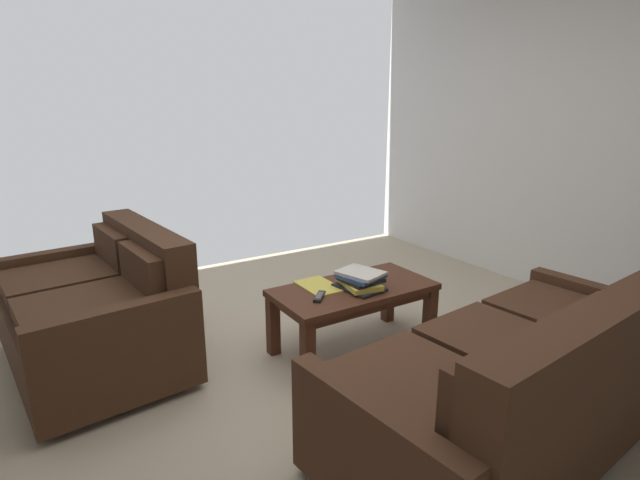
{
  "coord_description": "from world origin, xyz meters",
  "views": [
    {
      "loc": [
        1.31,
        2.17,
        1.6
      ],
      "look_at": [
        -0.04,
        0.03,
        0.88
      ],
      "focal_mm": 28.15,
      "sensor_mm": 36.0,
      "label": 1
    }
  ],
  "objects": [
    {
      "name": "loveseat_near",
      "position": [
        0.94,
        -0.93,
        0.36
      ],
      "size": [
        1.02,
        1.42,
        0.84
      ],
      "color": "black",
      "rests_on": "ground"
    },
    {
      "name": "loose_magazine",
      "position": [
        -0.3,
        -0.38,
        0.44
      ],
      "size": [
        0.21,
        0.32,
        0.01
      ],
      "primitive_type": "cube",
      "rotation": [
        0.0,
        0.0,
        0.0
      ],
      "color": "#E0CC4C",
      "rests_on": "coffee_table"
    },
    {
      "name": "wall_left",
      "position": [
        -2.57,
        0.0,
        1.38
      ],
      "size": [
        0.12,
        4.84,
        2.76
      ],
      "primitive_type": "cube",
      "color": "silver",
      "rests_on": "ground"
    },
    {
      "name": "coffee_table",
      "position": [
        -0.48,
        -0.26,
        0.37
      ],
      "size": [
        1.04,
        0.52,
        0.44
      ],
      "color": "#4C2819",
      "rests_on": "ground"
    },
    {
      "name": "ground_plane",
      "position": [
        0.0,
        0.0,
        -0.0
      ],
      "size": [
        5.14,
        4.84,
        0.01
      ],
      "primitive_type": "cube",
      "color": "#B7A88E"
    },
    {
      "name": "sofa_main",
      "position": [
        -0.6,
        0.95,
        0.35
      ],
      "size": [
        2.01,
        1.08,
        0.84
      ],
      "color": "black",
      "rests_on": "ground"
    },
    {
      "name": "book_stack",
      "position": [
        -0.5,
        -0.22,
        0.49
      ],
      "size": [
        0.29,
        0.33,
        0.11
      ],
      "color": "black",
      "rests_on": "coffee_table"
    },
    {
      "name": "tv_remote",
      "position": [
        -0.19,
        -0.21,
        0.45
      ],
      "size": [
        0.14,
        0.14,
        0.02
      ],
      "color": "black",
      "rests_on": "coffee_table"
    }
  ]
}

